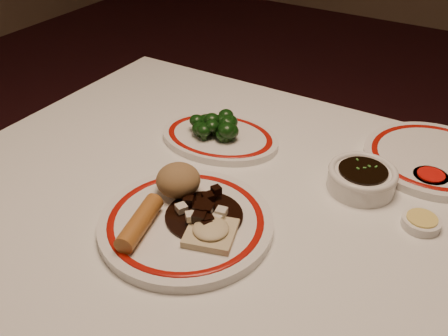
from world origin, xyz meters
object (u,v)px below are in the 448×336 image
at_px(soy_bowl, 362,180).
at_px(dining_table, 250,248).
at_px(stirfry_heap, 204,213).
at_px(broccoli_plate, 220,138).
at_px(main_plate, 186,223).
at_px(spring_roll, 140,223).
at_px(fried_wonton, 211,231).
at_px(broccoli_pile, 218,124).
at_px(rice_mound, 178,180).

bearing_deg(soy_bowl, dining_table, -131.73).
distance_m(stirfry_heap, broccoli_plate, 0.27).
relative_size(dining_table, main_plate, 3.35).
relative_size(main_plate, spring_roll, 3.10).
height_order(broccoli_plate, soy_bowl, soy_bowl).
bearing_deg(fried_wonton, broccoli_pile, 120.03).
xyz_separation_m(stirfry_heap, broccoli_pile, (-0.13, 0.25, 0.01)).
bearing_deg(soy_bowl, broccoli_plate, 178.74).
bearing_deg(rice_mound, broccoli_plate, 102.35).
bearing_deg(main_plate, stirfry_heap, 40.58).
bearing_deg(broccoli_plate, dining_table, -44.43).
height_order(rice_mound, stirfry_heap, rice_mound).
height_order(dining_table, fried_wonton, fried_wonton).
height_order(broccoli_pile, soy_bowl, broccoli_pile).
bearing_deg(soy_bowl, main_plate, -129.41).
height_order(spring_roll, broccoli_plate, spring_roll).
height_order(main_plate, stirfry_heap, stirfry_heap).
xyz_separation_m(stirfry_heap, soy_bowl, (0.19, 0.24, -0.01)).
xyz_separation_m(rice_mound, broccoli_plate, (-0.05, 0.21, -0.04)).
distance_m(fried_wonton, broccoli_plate, 0.31).
bearing_deg(spring_roll, broccoli_pile, 86.02).
distance_m(main_plate, rice_mound, 0.08).
distance_m(stirfry_heap, broccoli_pile, 0.28).
relative_size(broccoli_pile, soy_bowl, 0.94).
bearing_deg(broccoli_pile, soy_bowl, -1.69).
height_order(dining_table, main_plate, main_plate).
bearing_deg(broccoli_pile, fried_wonton, -59.97).
height_order(main_plate, fried_wonton, fried_wonton).
bearing_deg(fried_wonton, rice_mound, 148.99).
height_order(main_plate, rice_mound, rice_mound).
distance_m(broccoli_plate, soy_bowl, 0.31).
relative_size(main_plate, soy_bowl, 2.95).
bearing_deg(spring_roll, main_plate, 37.46).
height_order(spring_roll, fried_wonton, spring_roll).
relative_size(rice_mound, spring_roll, 0.67).
bearing_deg(soy_bowl, spring_roll, -129.26).
bearing_deg(main_plate, spring_roll, -128.59).
height_order(rice_mound, fried_wonton, rice_mound).
bearing_deg(rice_mound, broccoli_pile, 103.81).
height_order(rice_mound, spring_roll, rice_mound).
relative_size(stirfry_heap, broccoli_plate, 0.47).
bearing_deg(fried_wonton, dining_table, 83.03).
distance_m(main_plate, broccoli_pile, 0.29).
bearing_deg(stirfry_heap, spring_roll, -131.65).
bearing_deg(soy_bowl, fried_wonton, -119.87).
bearing_deg(rice_mound, stirfry_heap, -24.48).
bearing_deg(broccoli_pile, rice_mound, -76.19).
distance_m(fried_wonton, soy_bowl, 0.31).
height_order(main_plate, spring_roll, spring_roll).
bearing_deg(stirfry_heap, dining_table, 59.10).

